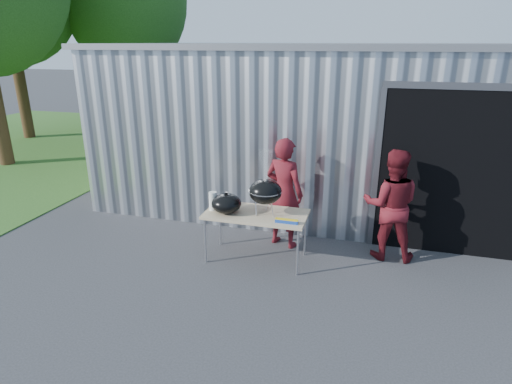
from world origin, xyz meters
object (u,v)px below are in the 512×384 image
(person_cook, at_px, (284,193))
(person_bystander, at_px, (391,205))
(folding_table, at_px, (256,215))
(kettle_grill, at_px, (265,187))

(person_cook, height_order, person_bystander, person_cook)
(folding_table, relative_size, kettle_grill, 1.58)
(kettle_grill, distance_m, person_cook, 0.69)
(person_cook, bearing_deg, person_bystander, -161.04)
(person_cook, distance_m, person_bystander, 1.61)
(folding_table, bearing_deg, person_bystander, 17.99)
(folding_table, relative_size, person_bystander, 0.89)
(person_cook, bearing_deg, folding_table, 82.63)
(kettle_grill, height_order, person_cook, person_cook)
(folding_table, relative_size, person_cook, 0.85)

